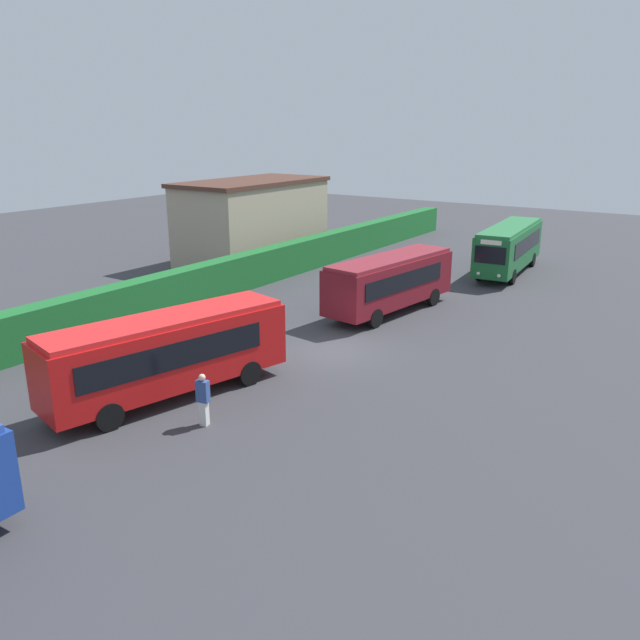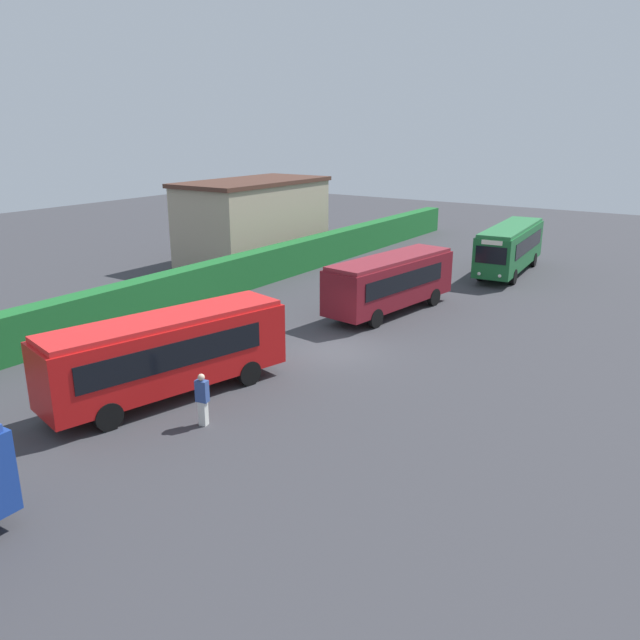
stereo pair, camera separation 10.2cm
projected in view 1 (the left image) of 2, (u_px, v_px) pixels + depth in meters
The scene contains 9 objects.
ground_plane at pixel (335, 351), 29.05m from camera, with size 115.76×115.76×0.00m, color #38383D.
bus_red at pixel (168, 351), 23.63m from camera, with size 9.73×4.55×3.19m.
bus_maroon at pixel (390, 280), 34.57m from camera, with size 9.27×3.55×3.11m.
bus_green at pixel (509, 246), 43.77m from camera, with size 10.30×3.16×3.32m.
person_center at pixel (203, 398), 21.60m from camera, with size 0.34×0.47×1.89m.
person_right at pixel (160, 343), 27.34m from camera, with size 0.43×0.48×1.73m.
person_far at pixel (357, 289), 36.40m from camera, with size 0.55×0.49×1.69m.
hedge_row at pixel (165, 294), 34.58m from camera, with size 69.88×1.21×2.19m, color #1C642A.
depot_building at pixel (253, 220), 47.93m from camera, with size 12.28×5.98×6.01m.
Camera 1 is at (-23.11, -14.62, 9.92)m, focal length 35.59 mm.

